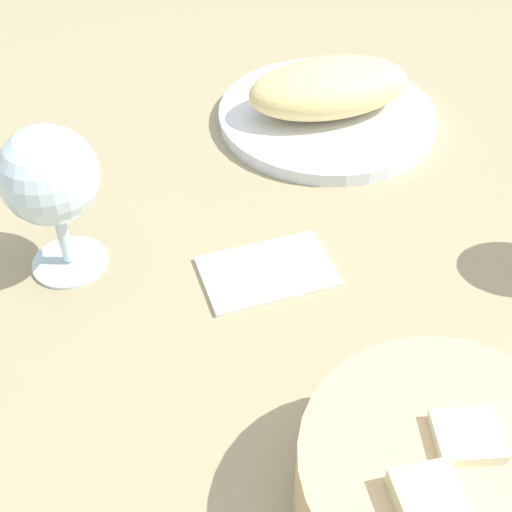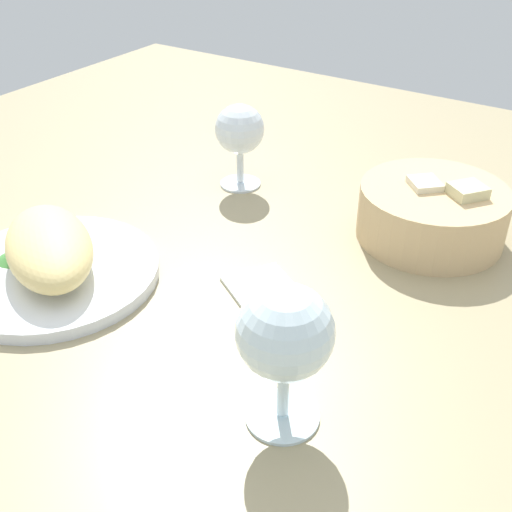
{
  "view_description": "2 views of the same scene",
  "coord_description": "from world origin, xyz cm",
  "px_view_note": "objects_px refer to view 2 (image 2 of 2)",
  "views": [
    {
      "loc": [
        42.21,
        23.08,
        42.18
      ],
      "look_at": [
        11.21,
        -2.88,
        3.86
      ],
      "focal_mm": 49.38,
      "sensor_mm": 36.0,
      "label": 1
    },
    {
      "loc": [
        37.97,
        -50.33,
        41.26
      ],
      "look_at": [
        8.35,
        -4.86,
        5.97
      ],
      "focal_mm": 44.54,
      "sensor_mm": 36.0,
      "label": 2
    }
  ],
  "objects_px": {
    "plate": "(54,273)",
    "folded_napkin": "(269,295)",
    "wine_glass_far": "(240,133)",
    "bread_basket": "(432,213)",
    "wine_glass_near": "(285,337)"
  },
  "relations": [
    {
      "from": "bread_basket",
      "to": "wine_glass_far",
      "type": "xyz_separation_m",
      "value": [
        -0.28,
        -0.01,
        0.04
      ]
    },
    {
      "from": "plate",
      "to": "folded_napkin",
      "type": "bearing_deg",
      "value": 23.98
    },
    {
      "from": "plate",
      "to": "wine_glass_far",
      "type": "relative_size",
      "value": 1.98
    },
    {
      "from": "plate",
      "to": "bread_basket",
      "type": "height_order",
      "value": "bread_basket"
    },
    {
      "from": "plate",
      "to": "wine_glass_far",
      "type": "distance_m",
      "value": 0.32
    },
    {
      "from": "plate",
      "to": "bread_basket",
      "type": "distance_m",
      "value": 0.45
    },
    {
      "from": "plate",
      "to": "folded_napkin",
      "type": "distance_m",
      "value": 0.25
    },
    {
      "from": "wine_glass_near",
      "to": "folded_napkin",
      "type": "xyz_separation_m",
      "value": [
        -0.1,
        0.14,
        -0.09
      ]
    },
    {
      "from": "plate",
      "to": "folded_napkin",
      "type": "height_order",
      "value": "plate"
    },
    {
      "from": "wine_glass_far",
      "to": "plate",
      "type": "bearing_deg",
      "value": -98.07
    },
    {
      "from": "bread_basket",
      "to": "wine_glass_near",
      "type": "height_order",
      "value": "wine_glass_near"
    },
    {
      "from": "plate",
      "to": "wine_glass_far",
      "type": "xyz_separation_m",
      "value": [
        0.04,
        0.31,
        0.07
      ]
    },
    {
      "from": "wine_glass_far",
      "to": "bread_basket",
      "type": "bearing_deg",
      "value": 1.66
    },
    {
      "from": "wine_glass_far",
      "to": "folded_napkin",
      "type": "distance_m",
      "value": 0.29
    },
    {
      "from": "wine_glass_far",
      "to": "folded_napkin",
      "type": "xyz_separation_m",
      "value": [
        0.18,
        -0.21,
        -0.08
      ]
    }
  ]
}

